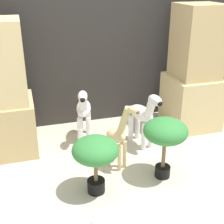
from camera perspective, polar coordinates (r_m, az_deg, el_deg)
ground_plane at (r=2.69m, az=5.61°, el=-15.38°), size 14.00×14.00×0.00m
wall_back at (r=3.70m, az=-3.32°, el=14.52°), size 6.40×0.08×2.20m
rock_pillar_left at (r=3.24m, az=-19.41°, el=3.07°), size 0.56×0.58×1.34m
rock_pillar_right at (r=3.74m, az=14.75°, el=6.64°), size 0.56×0.58×1.42m
zebra_right at (r=3.26m, az=5.83°, el=-0.59°), size 0.24×0.49×0.63m
zebra_left at (r=3.38m, az=-5.20°, el=0.34°), size 0.23×0.49×0.63m
giraffe_figurine at (r=2.86m, az=1.25°, el=-4.24°), size 0.28×0.34×0.68m
potted_palm_front at (r=2.73m, az=9.73°, el=-3.94°), size 0.39×0.39×0.57m
potted_palm_back at (r=2.53m, az=-3.06°, el=-7.52°), size 0.38×0.38×0.51m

